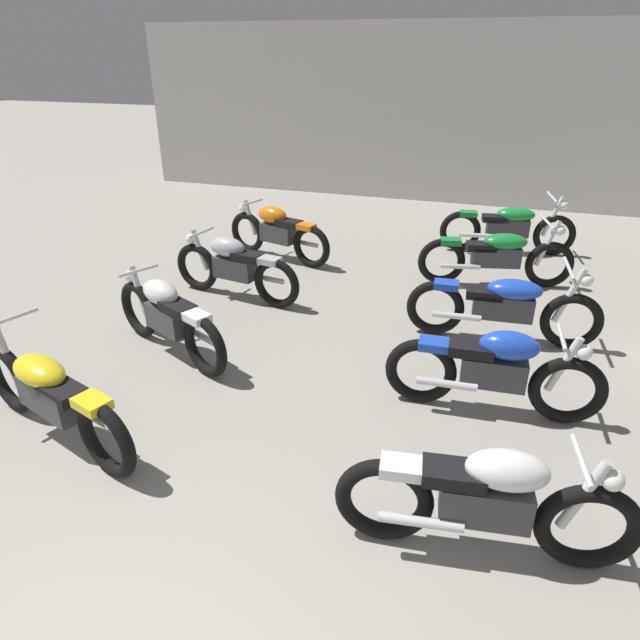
# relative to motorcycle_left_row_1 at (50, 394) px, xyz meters

# --- Properties ---
(back_wall) EXTENTS (13.44, 0.24, 3.60)m
(back_wall) POSITION_rel_motorcycle_left_row_1_xyz_m (1.78, 9.53, 1.35)
(back_wall) COLOR #BCBAB7
(back_wall) RESTS_ON ground
(motorcycle_left_row_1) EXTENTS (2.10, 0.91, 0.97)m
(motorcycle_left_row_1) POSITION_rel_motorcycle_left_row_1_xyz_m (0.00, 0.00, 0.00)
(motorcycle_left_row_1) COLOR black
(motorcycle_left_row_1) RESTS_ON ground
(motorcycle_left_row_2) EXTENTS (1.83, 0.94, 0.88)m
(motorcycle_left_row_2) POSITION_rel_motorcycle_left_row_1_xyz_m (0.12, 1.62, 0.01)
(motorcycle_left_row_2) COLOR black
(motorcycle_left_row_2) RESTS_ON ground
(motorcycle_left_row_3) EXTENTS (1.96, 0.54, 0.88)m
(motorcycle_left_row_3) POSITION_rel_motorcycle_left_row_1_xyz_m (0.13, 3.24, 0.01)
(motorcycle_left_row_3) COLOR black
(motorcycle_left_row_3) RESTS_ON ground
(motorcycle_left_row_4) EXTENTS (1.92, 0.71, 0.88)m
(motorcycle_left_row_4) POSITION_rel_motorcycle_left_row_1_xyz_m (0.09, 4.87, 0.01)
(motorcycle_left_row_4) COLOR black
(motorcycle_left_row_4) RESTS_ON ground
(motorcycle_right_row_1) EXTENTS (1.97, 0.56, 0.88)m
(motorcycle_right_row_1) POSITION_rel_motorcycle_left_row_1_xyz_m (3.57, -0.11, 0.01)
(motorcycle_right_row_1) COLOR black
(motorcycle_right_row_1) RESTS_ON ground
(motorcycle_right_row_2) EXTENTS (1.97, 0.48, 0.88)m
(motorcycle_right_row_2) POSITION_rel_motorcycle_left_row_1_xyz_m (3.55, 1.59, 0.01)
(motorcycle_right_row_2) COLOR black
(motorcycle_right_row_2) RESTS_ON ground
(motorcycle_right_row_3) EXTENTS (2.17, 0.68, 0.97)m
(motorcycle_right_row_3) POSITION_rel_motorcycle_left_row_1_xyz_m (3.59, 3.08, 0.00)
(motorcycle_right_row_3) COLOR black
(motorcycle_right_row_3) RESTS_ON ground
(motorcycle_right_row_4) EXTENTS (2.14, 0.81, 0.97)m
(motorcycle_right_row_4) POSITION_rel_motorcycle_left_row_1_xyz_m (3.45, 4.81, 0.00)
(motorcycle_right_row_4) COLOR black
(motorcycle_right_row_4) RESTS_ON ground
(motorcycle_right_row_5) EXTENTS (2.16, 0.72, 0.97)m
(motorcycle_right_row_5) POSITION_rel_motorcycle_left_row_1_xyz_m (3.57, 6.34, 0.00)
(motorcycle_right_row_5) COLOR black
(motorcycle_right_row_5) RESTS_ON ground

